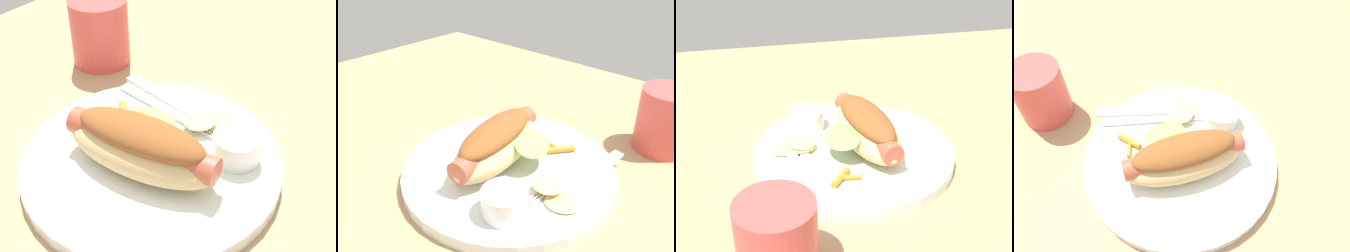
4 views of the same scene
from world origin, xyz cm
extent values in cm
cube|color=tan|center=(0.00, 0.00, -0.90)|extent=(120.00, 90.00, 1.80)
cylinder|color=white|center=(-2.03, 2.63, 0.80)|extent=(26.86, 26.86, 1.60)
ellipsoid|color=#DBB77A|center=(-3.81, 2.32, 3.83)|extent=(9.50, 17.28, 4.47)
cylinder|color=#C1563D|center=(-3.81, 2.32, 4.62)|extent=(5.61, 16.41, 2.82)
ellipsoid|color=brown|center=(-3.81, 2.32, 5.88)|extent=(7.41, 14.57, 2.76)
ellipsoid|color=#7FC65B|center=(-0.45, 4.65, 4.73)|extent=(6.16, 7.13, 1.80)
cylinder|color=white|center=(3.33, -4.18, 3.06)|extent=(4.94, 4.94, 2.91)
cube|color=silver|center=(4.91, 7.64, 1.80)|extent=(1.69, 11.79, 0.40)
cube|color=silver|center=(4.15, 0.19, 1.80)|extent=(0.43, 3.21, 0.40)
cube|color=silver|center=(4.60, 0.17, 1.80)|extent=(0.43, 3.21, 0.40)
cube|color=silver|center=(5.05, 0.15, 1.80)|extent=(0.43, 3.21, 0.40)
cube|color=silver|center=(6.71, 7.57, 1.78)|extent=(2.65, 13.66, 0.36)
ellipsoid|color=#E8CB77|center=(7.25, 1.10, 1.85)|extent=(5.35, 5.10, 0.50)
ellipsoid|color=#E8CB77|center=(4.83, 2.10, 2.15)|extent=(3.53, 2.74, 0.82)
ellipsoid|color=#E8CB77|center=(4.81, 1.47, 2.63)|extent=(4.30, 4.13, 0.86)
cylinder|color=orange|center=(1.24, 9.54, 2.04)|extent=(2.95, 3.40, 0.88)
cylinder|color=orange|center=(-0.13, 9.63, 1.92)|extent=(2.69, 0.93, 0.65)
cylinder|color=#D84C47|center=(9.92, 22.17, 4.53)|extent=(7.76, 7.76, 9.06)
camera|label=1|loc=(-29.79, -22.62, 35.83)|focal=52.50mm
camera|label=2|loc=(22.55, -25.41, 28.51)|focal=38.33mm
camera|label=3|loc=(11.04, 57.24, 36.21)|focal=52.19mm
camera|label=4|loc=(-28.72, 5.72, 44.06)|focal=38.23mm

